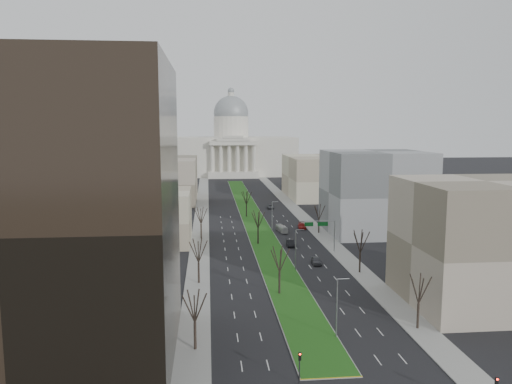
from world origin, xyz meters
TOP-DOWN VIEW (x-y plane):
  - ground at (0.00, 120.00)m, footprint 600.00×600.00m
  - median at (0.00, 118.99)m, footprint 8.00×222.03m
  - sidewalk_left at (-17.50, 95.00)m, footprint 5.00×330.00m
  - sidewalk_right at (17.50, 95.00)m, footprint 5.00×330.00m
  - capitol at (0.00, 269.59)m, footprint 80.00×46.00m
  - building_glass_tower at (-37.00, 18.00)m, footprint 34.00×30.00m
  - building_beige_left at (-33.00, 85.00)m, footprint 26.00×22.00m
  - building_tan_right at (33.00, 32.00)m, footprint 26.00×24.00m
  - building_grey_right at (34.00, 92.00)m, footprint 28.00×26.00m
  - building_far_left at (-35.00, 160.00)m, footprint 30.00×40.00m
  - building_far_right at (35.00, 165.00)m, footprint 30.00×40.00m
  - tree_left_near at (-17.20, 18.00)m, footprint 5.10×5.10m
  - tree_left_mid at (-17.20, 48.00)m, footprint 5.40×5.40m
  - tree_left_far at (-17.20, 88.00)m, footprint 5.28×5.28m
  - tree_right_near at (17.20, 22.00)m, footprint 5.16×5.16m
  - tree_right_mid at (17.20, 52.00)m, footprint 5.52×5.52m
  - tree_right_far at (17.20, 92.00)m, footprint 5.04×5.04m
  - tree_median_a at (-2.00, 40.00)m, footprint 5.40×5.40m
  - tree_median_b at (-2.00, 80.00)m, footprint 5.40×5.40m
  - tree_median_c at (-2.00, 120.00)m, footprint 5.40×5.40m
  - streetlamp_median_a at (3.76, 20.00)m, footprint 1.90×0.20m
  - streetlamp_median_b at (3.76, 55.00)m, footprint 1.90×0.20m
  - streetlamp_median_c at (3.76, 95.00)m, footprint 1.90×0.20m
  - traffic_signal_median at (-4.30, 6.93)m, footprint 0.32×0.41m
  - mast_arm_signs at (13.49, 70.03)m, footprint 9.12×0.24m
  - car_grey_near at (9.31, 59.55)m, footprint 2.19×4.96m
  - car_black at (6.23, 77.01)m, footprint 2.05×5.23m
  - car_red at (13.50, 98.92)m, footprint 2.80×5.80m
  - car_grey_far at (8.42, 136.71)m, footprint 2.45×5.16m
  - box_van at (6.61, 94.59)m, footprint 2.82×7.35m

SIDE VIEW (x-z plane):
  - ground at x=0.00m, z-range 0.00..0.00m
  - sidewalk_left at x=-17.50m, z-range 0.00..0.15m
  - sidewalk_right at x=17.50m, z-range 0.00..0.15m
  - median at x=0.00m, z-range 0.00..0.20m
  - car_grey_far at x=8.42m, z-range 0.00..1.43m
  - car_red at x=13.50m, z-range 0.00..1.63m
  - car_grey_near at x=9.31m, z-range 0.00..1.66m
  - car_black at x=6.23m, z-range 0.00..1.69m
  - box_van at x=6.61m, z-range 0.00..2.00m
  - traffic_signal_median at x=-4.30m, z-range 0.64..4.94m
  - streetlamp_median_a at x=3.76m, z-range 0.23..9.39m
  - streetlamp_median_b at x=3.76m, z-range 0.23..9.39m
  - streetlamp_median_c at x=3.76m, z-range 0.23..9.39m
  - mast_arm_signs at x=13.49m, z-range 2.06..10.15m
  - tree_right_far at x=17.20m, z-range 1.99..11.07m
  - tree_left_near at x=-17.20m, z-range 2.02..11.20m
  - tree_right_near at x=17.20m, z-range 2.04..11.33m
  - tree_left_far at x=-17.20m, z-range 2.09..11.59m
  - tree_left_mid at x=-17.20m, z-range 2.14..11.86m
  - tree_median_a at x=-2.00m, z-range 2.14..11.86m
  - tree_median_b at x=-2.00m, z-range 2.14..11.86m
  - tree_median_c at x=-2.00m, z-range 2.14..11.86m
  - building_beige_left at x=-33.00m, z-range 0.00..14.00m
  - tree_right_mid at x=17.20m, z-range 2.19..12.12m
  - building_far_left at x=-35.00m, z-range 0.00..18.00m
  - building_far_right at x=35.00m, z-range 0.00..18.00m
  - building_tan_right at x=33.00m, z-range 0.00..22.00m
  - building_grey_right at x=34.00m, z-range 0.00..24.00m
  - capitol at x=0.00m, z-range -11.19..43.81m
  - building_glass_tower at x=-37.00m, z-range 0.00..40.00m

